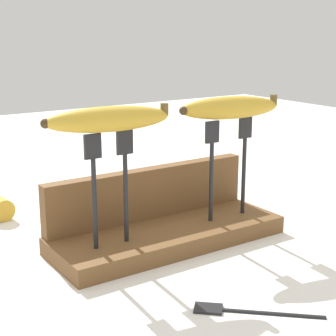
{
  "coord_description": "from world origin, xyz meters",
  "views": [
    {
      "loc": [
        -0.47,
        -0.71,
        0.35
      ],
      "look_at": [
        0.0,
        0.0,
        0.13
      ],
      "focal_mm": 58.7,
      "sensor_mm": 36.0,
      "label": 1
    }
  ],
  "objects_px": {
    "fork_fallen_near": "(240,310)",
    "fork_stand_left": "(110,178)",
    "fork_stand_right": "(228,159)",
    "banana_raised_right": "(230,108)",
    "banana_raised_left": "(108,119)"
  },
  "relations": [
    {
      "from": "banana_raised_left",
      "to": "fork_fallen_near",
      "type": "xyz_separation_m",
      "value": [
        0.06,
        -0.22,
        -0.22
      ]
    },
    {
      "from": "fork_stand_right",
      "to": "fork_fallen_near",
      "type": "distance_m",
      "value": 0.31
    },
    {
      "from": "fork_stand_left",
      "to": "fork_stand_right",
      "type": "distance_m",
      "value": 0.23
    },
    {
      "from": "fork_stand_left",
      "to": "fork_fallen_near",
      "type": "relative_size",
      "value": 1.31
    },
    {
      "from": "fork_stand_right",
      "to": "banana_raised_left",
      "type": "bearing_deg",
      "value": 180.0
    },
    {
      "from": "banana_raised_left",
      "to": "banana_raised_right",
      "type": "xyz_separation_m",
      "value": [
        0.23,
        0.0,
        -0.0
      ]
    },
    {
      "from": "fork_stand_left",
      "to": "fork_fallen_near",
      "type": "distance_m",
      "value": 0.27
    },
    {
      "from": "banana_raised_left",
      "to": "fork_fallen_near",
      "type": "distance_m",
      "value": 0.32
    },
    {
      "from": "fork_stand_left",
      "to": "banana_raised_left",
      "type": "relative_size",
      "value": 0.9
    },
    {
      "from": "fork_stand_left",
      "to": "banana_raised_right",
      "type": "height_order",
      "value": "banana_raised_right"
    },
    {
      "from": "banana_raised_right",
      "to": "fork_fallen_near",
      "type": "xyz_separation_m",
      "value": [
        -0.16,
        -0.22,
        -0.22
      ]
    },
    {
      "from": "fork_stand_right",
      "to": "banana_raised_right",
      "type": "bearing_deg",
      "value": 167.41
    },
    {
      "from": "fork_stand_right",
      "to": "banana_raised_right",
      "type": "distance_m",
      "value": 0.09
    },
    {
      "from": "fork_fallen_near",
      "to": "fork_stand_left",
      "type": "bearing_deg",
      "value": 105.29
    },
    {
      "from": "fork_stand_left",
      "to": "banana_raised_right",
      "type": "bearing_deg",
      "value": 0.0
    }
  ]
}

